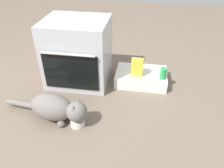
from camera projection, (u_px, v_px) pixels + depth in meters
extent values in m
plane|color=#6B5B4C|center=(74.00, 106.00, 2.12)|extent=(8.00, 8.00, 0.00)
cube|color=#B7BABF|center=(78.00, 52.00, 2.33)|extent=(0.65, 0.54, 0.68)
cube|color=black|center=(71.00, 72.00, 2.15)|extent=(0.55, 0.01, 0.37)
cylinder|color=silver|center=(67.00, 54.00, 2.01)|extent=(0.52, 0.02, 0.02)
cube|color=white|center=(141.00, 77.00, 2.43)|extent=(0.55, 0.38, 0.13)
cylinder|color=white|center=(78.00, 122.00, 1.90)|extent=(0.12, 0.12, 0.05)
sphere|color=brown|center=(78.00, 121.00, 1.89)|extent=(0.07, 0.07, 0.07)
ellipsoid|color=slate|center=(52.00, 107.00, 1.91)|extent=(0.43, 0.30, 0.24)
sphere|color=slate|center=(77.00, 112.00, 1.83)|extent=(0.18, 0.18, 0.18)
cone|color=slate|center=(79.00, 102.00, 1.83)|extent=(0.06, 0.06, 0.08)
cone|color=slate|center=(73.00, 109.00, 1.76)|extent=(0.06, 0.06, 0.08)
cylinder|color=slate|center=(22.00, 104.00, 2.04)|extent=(0.34, 0.11, 0.08)
sphere|color=slate|center=(69.00, 114.00, 1.99)|extent=(0.07, 0.07, 0.07)
sphere|color=slate|center=(61.00, 123.00, 1.88)|extent=(0.07, 0.07, 0.07)
cube|color=yellow|center=(137.00, 67.00, 2.31)|extent=(0.12, 0.09, 0.18)
cylinder|color=green|center=(163.00, 74.00, 2.26)|extent=(0.07, 0.07, 0.12)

